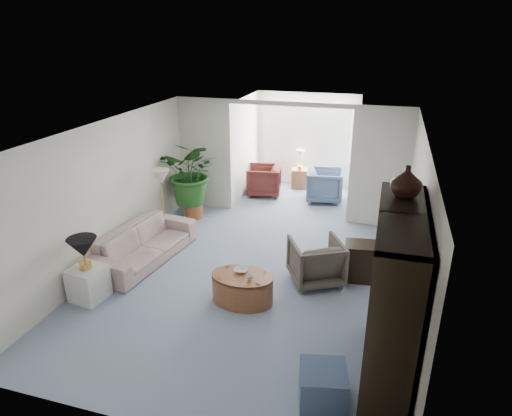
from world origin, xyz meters
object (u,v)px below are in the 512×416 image
(end_table, at_px, (88,283))
(ottoman, at_px, (323,385))
(table_lamp, at_px, (83,248))
(coffee_bowl, at_px, (241,270))
(coffee_cup, at_px, (250,278))
(coffee_table, at_px, (242,288))
(framed_picture, at_px, (418,205))
(floor_lamp, at_px, (161,177))
(sofa, at_px, (144,244))
(side_table_dark, at_px, (361,261))
(wingback_chair, at_px, (316,261))
(sunroom_chair_maroon, at_px, (264,180))
(entertainment_cabinet, at_px, (393,303))
(cabinet_urn, at_px, (407,181))
(sunroom_table, at_px, (299,179))
(sunroom_chair_blue, at_px, (324,185))
(plant_pot, at_px, (194,210))

(end_table, bearing_deg, ottoman, -15.22)
(table_lamp, height_order, coffee_bowl, table_lamp)
(end_table, bearing_deg, coffee_cup, 11.40)
(coffee_table, bearing_deg, coffee_cup, -33.69)
(framed_picture, bearing_deg, ottoman, -113.56)
(table_lamp, height_order, floor_lamp, floor_lamp)
(sofa, relative_size, side_table_dark, 3.42)
(coffee_table, distance_m, wingback_chair, 1.33)
(framed_picture, distance_m, coffee_bowl, 2.71)
(framed_picture, height_order, coffee_table, framed_picture)
(coffee_bowl, distance_m, coffee_cup, 0.28)
(wingback_chair, distance_m, sunroom_chair_maroon, 4.21)
(framed_picture, height_order, sunroom_chair_maroon, framed_picture)
(end_table, relative_size, entertainment_cabinet, 0.24)
(framed_picture, distance_m, sunroom_chair_maroon, 5.54)
(coffee_table, distance_m, ottoman, 2.18)
(sofa, relative_size, coffee_table, 2.29)
(framed_picture, bearing_deg, table_lamp, -167.91)
(cabinet_urn, distance_m, sunroom_table, 6.75)
(sofa, relative_size, entertainment_cabinet, 1.01)
(framed_picture, bearing_deg, sunroom_table, 117.12)
(coffee_cup, relative_size, ottoman, 0.18)
(sofa, relative_size, end_table, 4.14)
(table_lamp, distance_m, cabinet_urn, 4.64)
(coffee_bowl, distance_m, wingback_chair, 1.30)
(sunroom_chair_blue, xyz_separation_m, sunroom_table, (-0.75, 0.75, -0.14))
(entertainment_cabinet, bearing_deg, framed_picture, 81.21)
(coffee_table, bearing_deg, framed_picture, 9.71)
(plant_pot, distance_m, sunroom_chair_maroon, 2.14)
(sofa, xyz_separation_m, sunroom_table, (1.88, 4.64, -0.07))
(coffee_bowl, bearing_deg, framed_picture, 7.17)
(sofa, bearing_deg, table_lamp, 178.91)
(ottoman, relative_size, plant_pot, 1.29)
(sunroom_chair_maroon, bearing_deg, sofa, -25.73)
(wingback_chair, bearing_deg, sofa, -25.22)
(table_lamp, bearing_deg, sofa, 81.57)
(wingback_chair, relative_size, side_table_dark, 1.28)
(coffee_bowl, xyz_separation_m, wingback_chair, (1.02, 0.80, -0.11))
(coffee_table, xyz_separation_m, plant_pot, (-2.04, 2.82, -0.07))
(sofa, distance_m, sunroom_chair_blue, 4.69)
(plant_pot, relative_size, sunroom_table, 0.81)
(coffee_cup, height_order, wingback_chair, wingback_chair)
(floor_lamp, relative_size, plant_pot, 0.90)
(coffee_cup, bearing_deg, wingback_chair, 50.63)
(end_table, distance_m, sunroom_table, 6.34)
(framed_picture, relative_size, floor_lamp, 1.39)
(table_lamp, height_order, sunroom_table, table_lamp)
(sofa, height_order, ottoman, sofa)
(framed_picture, height_order, coffee_cup, framed_picture)
(coffee_bowl, xyz_separation_m, entertainment_cabinet, (2.17, -1.19, 0.60))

